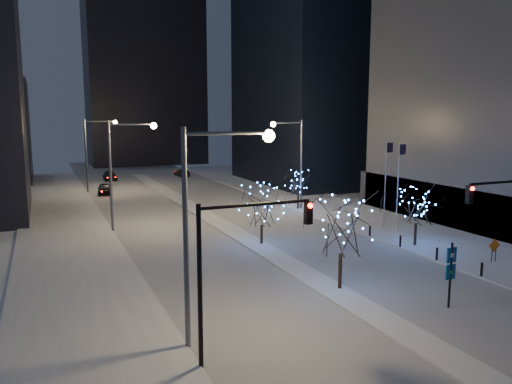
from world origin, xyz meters
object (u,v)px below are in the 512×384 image
street_lamp_east (294,152)px  holiday_tree_median_far (262,207)px  holiday_tree_plaza_far (298,184)px  car_near (105,189)px  holiday_tree_median_near (341,226)px  car_far (110,176)px  holiday_tree_plaza_near (417,207)px  car_mid (182,173)px  wayfinding_sign (451,268)px  street_lamp_w_far (94,145)px  street_lamp_w_near (208,206)px  traffic_signal_west (235,254)px  construction_sign (494,248)px  street_lamp_w_mid (122,160)px

street_lamp_east → holiday_tree_median_far: 16.23m
holiday_tree_median_far → holiday_tree_plaza_far: size_ratio=1.12×
car_near → holiday_tree_median_near: holiday_tree_median_near is taller
car_far → holiday_tree_plaza_near: holiday_tree_plaza_near is taller
car_mid → wayfinding_sign: bearing=79.4°
street_lamp_w_far → holiday_tree_plaza_far: 29.78m
car_far → holiday_tree_median_far: (5.95, -47.31, 2.43)m
street_lamp_w_near → holiday_tree_plaza_far: size_ratio=2.35×
car_mid → holiday_tree_plaza_far: 35.33m
street_lamp_w_far → holiday_tree_plaza_far: (19.44, -22.27, -3.60)m
street_lamp_east → wayfinding_sign: 29.83m
street_lamp_w_far → holiday_tree_median_near: (9.44, -46.27, -2.54)m
holiday_tree_median_near → holiday_tree_median_far: size_ratio=1.23×
street_lamp_w_far → car_far: street_lamp_w_far is taller
traffic_signal_west → holiday_tree_plaza_near: size_ratio=1.48×
street_lamp_east → traffic_signal_west: (-18.52, -30.00, -1.69)m
car_mid → construction_sign: 59.12m
street_lamp_east → holiday_tree_median_far: street_lamp_east is taller
street_lamp_w_far → holiday_tree_median_far: bearing=-74.8°
car_mid → car_far: size_ratio=0.80×
car_near → car_far: bearing=86.1°
traffic_signal_west → street_lamp_w_near: bearing=104.0°
holiday_tree_plaza_far → wayfinding_sign: bearing=-101.8°
car_near → construction_sign: construction_sign is taller
street_lamp_w_near → car_near: bearing=88.9°
holiday_tree_median_near → traffic_signal_west: bearing=-147.3°
car_mid → street_lamp_w_near: bearing=67.4°
car_far → holiday_tree_median_near: holiday_tree_median_near is taller
car_mid → car_far: 12.03m
car_near → wayfinding_sign: bearing=-69.7°
street_lamp_w_far → car_near: street_lamp_w_far is taller
street_lamp_w_far → car_near: size_ratio=2.30×
car_near → holiday_tree_plaza_near: size_ratio=0.92×
car_mid → wayfinding_sign: wayfinding_sign is taller
street_lamp_w_mid → car_far: (3.48, 37.64, -5.80)m
street_lamp_w_near → car_mid: bearing=76.1°
street_lamp_w_far → traffic_signal_west: street_lamp_w_far is taller
street_lamp_w_mid → car_far: 38.25m
holiday_tree_plaza_near → holiday_tree_median_far: bearing=154.3°
holiday_tree_median_far → holiday_tree_plaza_near: (11.14, -5.36, 0.15)m
traffic_signal_west → street_lamp_east: bearing=58.3°
holiday_tree_plaza_far → car_near: bearing=132.5°
traffic_signal_west → wayfinding_sign: (12.93, 1.00, -2.50)m
street_lamp_w_far → construction_sign: street_lamp_w_far is taller
street_lamp_w_near → holiday_tree_median_near: (9.44, 3.73, -2.54)m
car_far → construction_sign: bearing=-70.6°
car_near → traffic_signal_west: bearing=-84.5°
traffic_signal_west → holiday_tree_plaza_near: (20.08, 11.97, -1.48)m
holiday_tree_median_far → holiday_tree_plaza_near: bearing=-25.7°
wayfinding_sign → street_lamp_w_near: bearing=173.5°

